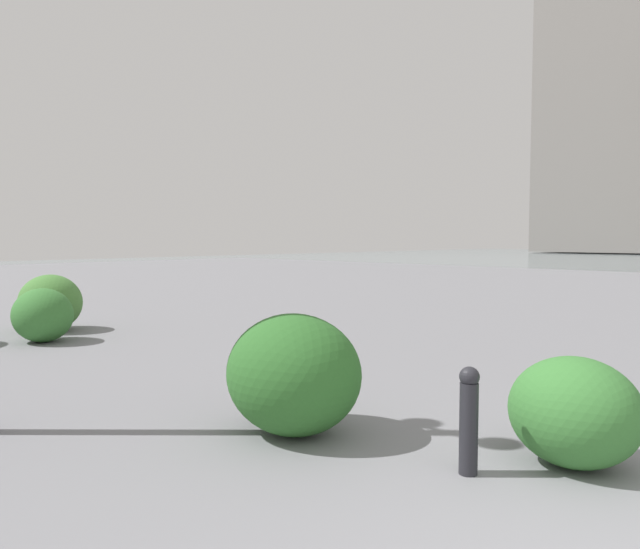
# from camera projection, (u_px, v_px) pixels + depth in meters

# --- Properties ---
(building_annex) EXTENTS (13.38, 12.57, 32.69)m
(building_annex) POSITION_uv_depth(u_px,v_px,m) (617.00, 100.00, 64.82)
(building_annex) COLOR gray
(building_annex) RESTS_ON ground
(bollard_near) EXTENTS (0.13, 0.13, 0.70)m
(bollard_near) POSITION_uv_depth(u_px,v_px,m) (469.00, 418.00, 3.83)
(bollard_near) COLOR #232328
(bollard_near) RESTS_ON ground
(bollard_mid) EXTENTS (0.13, 0.13, 0.68)m
(bollard_mid) POSITION_uv_depth(u_px,v_px,m) (262.00, 376.00, 5.05)
(bollard_mid) COLOR #232328
(bollard_mid) RESTS_ON ground
(shrub_low) EXTENTS (1.10, 0.99, 0.93)m
(shrub_low) POSITION_uv_depth(u_px,v_px,m) (294.00, 374.00, 4.62)
(shrub_low) COLOR #2D6628
(shrub_low) RESTS_ON ground
(shrub_round) EXTENTS (0.86, 0.78, 0.73)m
(shrub_round) POSITION_uv_depth(u_px,v_px,m) (574.00, 412.00, 3.97)
(shrub_round) COLOR #387533
(shrub_round) RESTS_ON ground
(shrub_wide) EXTENTS (1.08, 0.97, 0.92)m
(shrub_wide) POSITION_uv_depth(u_px,v_px,m) (50.00, 303.00, 9.80)
(shrub_wide) COLOR #477F38
(shrub_wide) RESTS_ON ground
(shrub_tall) EXTENTS (0.92, 0.83, 0.79)m
(shrub_tall) POSITION_uv_depth(u_px,v_px,m) (43.00, 315.00, 8.72)
(shrub_tall) COLOR #387533
(shrub_tall) RESTS_ON ground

